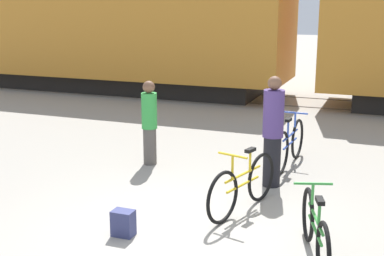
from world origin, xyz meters
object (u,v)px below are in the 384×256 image
at_px(bicycle_blue, 290,144).
at_px(backpack, 123,223).
at_px(person_in_purple, 273,132).
at_px(person_in_green, 149,122).
at_px(bicycle_yellow, 243,185).
at_px(bicycle_green, 315,230).
at_px(freight_train, 308,12).

xyz_separation_m(bicycle_blue, backpack, (-1.42, -3.73, -0.23)).
relative_size(person_in_purple, backpack, 5.31).
bearing_deg(person_in_green, backpack, -151.00).
height_order(bicycle_yellow, backpack, bicycle_yellow).
bearing_deg(person_in_green, bicycle_blue, -61.17).
distance_m(bicycle_blue, bicycle_green, 3.64).
bearing_deg(bicycle_blue, bicycle_green, -74.56).
bearing_deg(person_in_purple, bicycle_green, -12.87).
relative_size(bicycle_green, bicycle_yellow, 0.96).
relative_size(freight_train, person_in_purple, 13.50).
height_order(freight_train, person_in_green, freight_train).
distance_m(bicycle_yellow, backpack, 1.82).
height_order(freight_train, backpack, freight_train).
height_order(freight_train, bicycle_blue, freight_train).
bearing_deg(backpack, person_in_purple, 61.97).
distance_m(bicycle_yellow, person_in_green, 2.74).
xyz_separation_m(bicycle_yellow, backpack, (-1.21, -1.34, -0.22)).
xyz_separation_m(freight_train, bicycle_blue, (0.80, -6.28, -2.19)).
height_order(bicycle_blue, person_in_purple, person_in_purple).
distance_m(freight_train, person_in_green, 7.50).
distance_m(person_in_green, person_in_purple, 2.39).
distance_m(bicycle_green, backpack, 2.41).
bearing_deg(bicycle_blue, bicycle_yellow, -95.06).
height_order(freight_train, bicycle_yellow, freight_train).
relative_size(bicycle_green, person_in_purple, 0.92).
distance_m(freight_train, person_in_purple, 7.69).
xyz_separation_m(bicycle_blue, person_in_green, (-2.42, -0.83, 0.39)).
distance_m(freight_train, backpack, 10.32).
bearing_deg(bicycle_blue, person_in_green, -161.20).
xyz_separation_m(freight_train, bicycle_green, (1.77, -9.79, -2.23)).
height_order(bicycle_green, bicycle_yellow, bicycle_yellow).
distance_m(bicycle_blue, person_in_green, 2.59).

